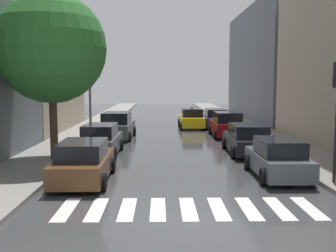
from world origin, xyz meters
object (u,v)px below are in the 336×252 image
(parked_car_left_third, at_px, (117,126))
(taxi_midroad, at_px, (191,119))
(parked_car_left_second, at_px, (101,141))
(parked_car_right_nearest, at_px, (278,159))
(parked_car_left_nearest, at_px, (83,162))
(street_tree_left, at_px, (51,48))
(parked_car_right_second, at_px, (247,140))
(parked_car_right_third, at_px, (227,125))
(lamp_post_left, at_px, (89,74))
(parked_car_right_fourth, at_px, (215,119))

(parked_car_left_third, bearing_deg, taxi_midroad, -39.51)
(parked_car_left_second, distance_m, parked_car_right_nearest, 9.20)
(parked_car_left_nearest, height_order, parked_car_left_second, parked_car_left_second)
(taxi_midroad, distance_m, street_tree_left, 16.53)
(parked_car_right_second, bearing_deg, parked_car_left_nearest, 128.19)
(parked_car_right_nearest, relative_size, parked_car_right_third, 0.96)
(parked_car_left_second, relative_size, parked_car_left_third, 0.95)
(parked_car_right_second, relative_size, lamp_post_left, 0.64)
(parked_car_right_fourth, bearing_deg, parked_car_right_nearest, -178.58)
(parked_car_right_third, relative_size, taxi_midroad, 0.94)
(parked_car_left_second, height_order, parked_car_right_nearest, parked_car_left_second)
(parked_car_right_fourth, distance_m, lamp_post_left, 11.79)
(street_tree_left, bearing_deg, lamp_post_left, 87.68)
(parked_car_right_second, height_order, lamp_post_left, lamp_post_left)
(parked_car_right_third, relative_size, parked_car_right_fourth, 0.88)
(parked_car_right_fourth, bearing_deg, lamp_post_left, 125.01)
(parked_car_right_fourth, xyz_separation_m, street_tree_left, (-9.69, -14.22, 4.57))
(parked_car_left_nearest, distance_m, parked_car_right_third, 14.53)
(parked_car_left_nearest, relative_size, street_tree_left, 0.56)
(parked_car_left_second, distance_m, parked_car_right_fourth, 14.81)
(parked_car_right_second, height_order, street_tree_left, street_tree_left)
(parked_car_right_nearest, bearing_deg, street_tree_left, 70.85)
(parked_car_left_nearest, height_order, taxi_midroad, taxi_midroad)
(parked_car_right_nearest, distance_m, parked_car_right_third, 11.90)
(parked_car_left_third, distance_m, lamp_post_left, 3.92)
(parked_car_right_nearest, xyz_separation_m, taxi_midroad, (-2.04, 17.33, 0.04))
(parked_car_left_nearest, bearing_deg, parked_car_left_second, 1.40)
(lamp_post_left, bearing_deg, parked_car_left_nearest, -81.33)
(parked_car_left_third, bearing_deg, street_tree_left, 166.53)
(parked_car_right_third, relative_size, street_tree_left, 0.55)
(parked_car_right_fourth, distance_m, taxi_midroad, 2.06)
(parked_car_right_second, xyz_separation_m, taxi_midroad, (-2.00, 12.06, 0.03))
(parked_car_left_second, relative_size, taxi_midroad, 0.98)
(parked_car_left_nearest, height_order, parked_car_right_second, parked_car_right_second)
(parked_car_right_nearest, bearing_deg, taxi_midroad, 6.92)
(parked_car_left_third, xyz_separation_m, parked_car_right_nearest, (7.53, -11.14, -0.10))
(parked_car_left_second, relative_size, parked_car_right_second, 0.95)
(parked_car_left_nearest, distance_m, parked_car_right_second, 9.48)
(parked_car_right_second, bearing_deg, parked_car_right_third, 0.24)
(parked_car_left_nearest, xyz_separation_m, lamp_post_left, (-1.82, 11.92, 3.55))
(parked_car_right_nearest, distance_m, taxi_midroad, 17.45)
(parked_car_right_third, xyz_separation_m, street_tree_left, (-9.69, -8.50, 4.51))
(parked_car_right_third, distance_m, lamp_post_left, 10.00)
(parked_car_left_third, relative_size, parked_car_right_third, 1.09)
(lamp_post_left, bearing_deg, parked_car_right_third, 3.06)
(parked_car_left_third, xyz_separation_m, taxi_midroad, (5.50, 6.19, -0.06))
(street_tree_left, bearing_deg, parked_car_left_third, 74.42)
(parked_car_left_third, xyz_separation_m, parked_car_right_third, (7.53, 0.76, -0.03))
(parked_car_right_fourth, bearing_deg, parked_car_right_third, -178.56)
(parked_car_left_third, height_order, parked_car_right_third, parked_car_left_third)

